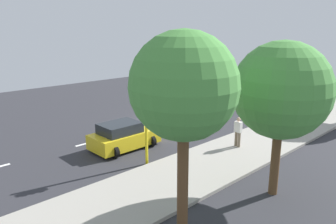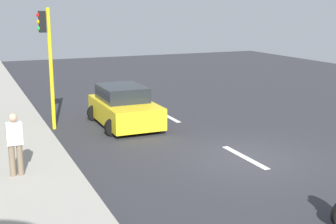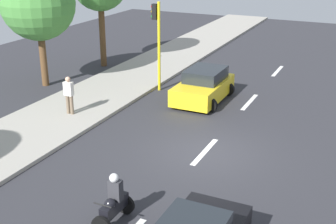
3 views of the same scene
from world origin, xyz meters
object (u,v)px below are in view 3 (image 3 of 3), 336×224
pedestrian_near_signal (69,94)px  traffic_light_corner (157,34)px  car_yellow_cab (204,86)px  street_tree_south (38,3)px  motorcycle (114,204)px

pedestrian_near_signal → traffic_light_corner: bearing=-109.4°
car_yellow_cab → pedestrian_near_signal: pedestrian_near_signal is taller
street_tree_south → traffic_light_corner: bearing=-162.1°
motorcycle → car_yellow_cab: bearing=-82.0°
car_yellow_cab → traffic_light_corner: bearing=-10.5°
car_yellow_cab → street_tree_south: size_ratio=0.62×
street_tree_south → pedestrian_near_signal: bearing=141.4°
traffic_light_corner → street_tree_south: (5.76, 1.86, 1.38)m
car_yellow_cab → street_tree_south: 9.32m
traffic_light_corner → car_yellow_cab: bearing=169.5°
motorcycle → pedestrian_near_signal: (5.99, -6.08, 0.42)m
pedestrian_near_signal → traffic_light_corner: (-1.78, -5.05, 1.87)m
car_yellow_cab → pedestrian_near_signal: 6.40m
motorcycle → pedestrian_near_signal: 8.54m
traffic_light_corner → street_tree_south: size_ratio=0.72×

